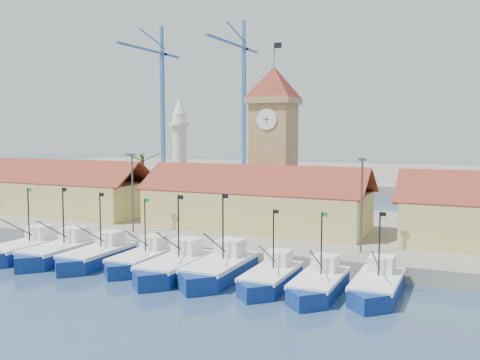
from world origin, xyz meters
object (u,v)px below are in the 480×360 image
at_px(boat_0, 23,251).
at_px(clock_tower, 274,140).
at_px(minaret, 180,154).
at_px(boat_4, 174,268).

xyz_separation_m(boat_0, clock_tower, (18.59, 24.04, 11.17)).
bearing_deg(minaret, clock_tower, -7.61).
bearing_deg(clock_tower, boat_4, -91.67).
xyz_separation_m(boat_4, clock_tower, (0.70, 24.01, 11.16)).
xyz_separation_m(boat_0, minaret, (3.59, 26.05, 8.94)).
bearing_deg(minaret, boat_0, -97.84).
relative_size(boat_0, clock_tower, 0.44).
bearing_deg(clock_tower, minaret, 172.39).
height_order(boat_0, minaret, minaret).
bearing_deg(boat_4, clock_tower, 88.33).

